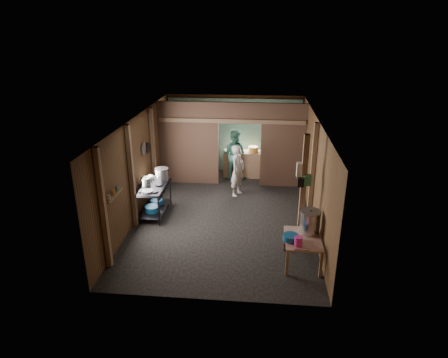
# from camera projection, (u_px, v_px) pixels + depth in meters

# --- Properties ---
(floor) EXTENTS (4.50, 7.00, 0.00)m
(floor) POSITION_uv_depth(u_px,v_px,m) (225.00, 215.00, 10.47)
(floor) COLOR black
(floor) RESTS_ON ground
(ceiling) EXTENTS (4.50, 7.00, 0.00)m
(ceiling) POSITION_uv_depth(u_px,v_px,m) (225.00, 119.00, 9.52)
(ceiling) COLOR black
(ceiling) RESTS_ON ground
(wall_back) EXTENTS (4.50, 0.00, 2.60)m
(wall_back) POSITION_uv_depth(u_px,v_px,m) (234.00, 134.00, 13.24)
(wall_back) COLOR brown
(wall_back) RESTS_ON ground
(wall_front) EXTENTS (4.50, 0.00, 2.60)m
(wall_front) POSITION_uv_depth(u_px,v_px,m) (206.00, 238.00, 6.75)
(wall_front) COLOR brown
(wall_front) RESTS_ON ground
(wall_left) EXTENTS (0.00, 7.00, 2.60)m
(wall_left) POSITION_uv_depth(u_px,v_px,m) (139.00, 166.00, 10.19)
(wall_left) COLOR brown
(wall_left) RESTS_ON ground
(wall_right) EXTENTS (0.00, 7.00, 2.60)m
(wall_right) POSITION_uv_depth(u_px,v_px,m) (314.00, 172.00, 9.80)
(wall_right) COLOR brown
(wall_right) RESTS_ON ground
(partition_left) EXTENTS (1.85, 0.10, 2.60)m
(partition_left) POSITION_uv_depth(u_px,v_px,m) (189.00, 143.00, 12.15)
(partition_left) COLOR brown
(partition_left) RESTS_ON floor
(partition_right) EXTENTS (1.35, 0.10, 2.60)m
(partition_right) POSITION_uv_depth(u_px,v_px,m) (283.00, 146.00, 11.89)
(partition_right) COLOR brown
(partition_right) RESTS_ON floor
(partition_header) EXTENTS (1.30, 0.10, 0.60)m
(partition_header) POSITION_uv_depth(u_px,v_px,m) (240.00, 112.00, 11.65)
(partition_header) COLOR brown
(partition_header) RESTS_ON wall_back
(turquoise_panel) EXTENTS (4.40, 0.06, 2.50)m
(turquoise_panel) POSITION_uv_depth(u_px,v_px,m) (234.00, 136.00, 13.20)
(turquoise_panel) COLOR #82B4AC
(turquoise_panel) RESTS_ON wall_back
(back_counter) EXTENTS (1.20, 0.50, 0.85)m
(back_counter) POSITION_uv_depth(u_px,v_px,m) (242.00, 164.00, 13.02)
(back_counter) COLOR #926E54
(back_counter) RESTS_ON floor
(wall_clock) EXTENTS (0.20, 0.03, 0.20)m
(wall_clock) POSITION_uv_depth(u_px,v_px,m) (242.00, 117.00, 12.90)
(wall_clock) COLOR beige
(wall_clock) RESTS_ON wall_back
(post_left_a) EXTENTS (0.10, 0.12, 2.60)m
(post_left_a) POSITION_uv_depth(u_px,v_px,m) (103.00, 210.00, 7.78)
(post_left_a) COLOR #926E54
(post_left_a) RESTS_ON floor
(post_left_b) EXTENTS (0.10, 0.12, 2.60)m
(post_left_b) POSITION_uv_depth(u_px,v_px,m) (132.00, 177.00, 9.44)
(post_left_b) COLOR #926E54
(post_left_b) RESTS_ON floor
(post_left_c) EXTENTS (0.10, 0.12, 2.60)m
(post_left_c) POSITION_uv_depth(u_px,v_px,m) (153.00, 152.00, 11.30)
(post_left_c) COLOR #926E54
(post_left_c) RESTS_ON floor
(post_right) EXTENTS (0.10, 0.12, 2.60)m
(post_right) POSITION_uv_depth(u_px,v_px,m) (312.00, 174.00, 9.62)
(post_right) COLOR #926E54
(post_right) RESTS_ON floor
(post_free) EXTENTS (0.12, 0.12, 2.60)m
(post_free) POSITION_uv_depth(u_px,v_px,m) (303.00, 192.00, 8.63)
(post_free) COLOR #926E54
(post_free) RESTS_ON floor
(cross_beam) EXTENTS (4.40, 0.12, 0.12)m
(cross_beam) POSITION_uv_depth(u_px,v_px,m) (231.00, 121.00, 11.71)
(cross_beam) COLOR #926E54
(cross_beam) RESTS_ON wall_left
(pan_lid_big) EXTENTS (0.03, 0.34, 0.34)m
(pan_lid_big) POSITION_uv_depth(u_px,v_px,m) (144.00, 149.00, 10.43)
(pan_lid_big) COLOR slate
(pan_lid_big) RESTS_ON wall_left
(pan_lid_small) EXTENTS (0.03, 0.30, 0.30)m
(pan_lid_small) POSITION_uv_depth(u_px,v_px,m) (148.00, 148.00, 10.84)
(pan_lid_small) COLOR black
(pan_lid_small) RESTS_ON wall_left
(wall_shelf) EXTENTS (0.14, 0.80, 0.03)m
(wall_shelf) POSITION_uv_depth(u_px,v_px,m) (113.00, 195.00, 8.20)
(wall_shelf) COLOR #926E54
(wall_shelf) RESTS_ON wall_left
(jar_white) EXTENTS (0.07, 0.07, 0.10)m
(jar_white) POSITION_uv_depth(u_px,v_px,m) (109.00, 197.00, 7.94)
(jar_white) COLOR beige
(jar_white) RESTS_ON wall_shelf
(jar_yellow) EXTENTS (0.08, 0.08, 0.10)m
(jar_yellow) POSITION_uv_depth(u_px,v_px,m) (113.00, 192.00, 8.18)
(jar_yellow) COLOR #C18332
(jar_yellow) RESTS_ON wall_shelf
(jar_green) EXTENTS (0.06, 0.06, 0.10)m
(jar_green) POSITION_uv_depth(u_px,v_px,m) (117.00, 188.00, 8.38)
(jar_green) COLOR #367E54
(jar_green) RESTS_ON wall_shelf
(bag_white) EXTENTS (0.22, 0.15, 0.32)m
(bag_white) POSITION_uv_depth(u_px,v_px,m) (302.00, 170.00, 8.53)
(bag_white) COLOR beige
(bag_white) RESTS_ON post_free
(bag_green) EXTENTS (0.16, 0.12, 0.24)m
(bag_green) POSITION_uv_depth(u_px,v_px,m) (307.00, 180.00, 8.46)
(bag_green) COLOR #367E54
(bag_green) RESTS_ON post_free
(bag_black) EXTENTS (0.14, 0.10, 0.20)m
(bag_black) POSITION_uv_depth(u_px,v_px,m) (301.00, 182.00, 8.47)
(bag_black) COLOR black
(bag_black) RESTS_ON post_free
(gas_range) EXTENTS (0.73, 1.42, 0.84)m
(gas_range) POSITION_uv_depth(u_px,v_px,m) (154.00, 200.00, 10.35)
(gas_range) COLOR black
(gas_range) RESTS_ON floor
(prep_table) EXTENTS (0.74, 1.02, 0.60)m
(prep_table) POSITION_uv_depth(u_px,v_px,m) (302.00, 250.00, 8.24)
(prep_table) COLOR tan
(prep_table) RESTS_ON floor
(stove_pot_large) EXTENTS (0.41, 0.41, 0.35)m
(stove_pot_large) POSITION_uv_depth(u_px,v_px,m) (162.00, 175.00, 10.47)
(stove_pot_large) COLOR silver
(stove_pot_large) RESTS_ON gas_range
(stove_pot_med) EXTENTS (0.28, 0.28, 0.23)m
(stove_pot_med) POSITION_uv_depth(u_px,v_px,m) (145.00, 182.00, 10.15)
(stove_pot_med) COLOR silver
(stove_pot_med) RESTS_ON gas_range
(stove_saucepan) EXTENTS (0.21, 0.21, 0.11)m
(stove_saucepan) POSITION_uv_depth(u_px,v_px,m) (150.00, 178.00, 10.53)
(stove_saucepan) COLOR silver
(stove_saucepan) RESTS_ON gas_range
(frying_pan) EXTENTS (0.42, 0.56, 0.07)m
(frying_pan) POSITION_uv_depth(u_px,v_px,m) (148.00, 191.00, 9.76)
(frying_pan) COLOR slate
(frying_pan) RESTS_ON gas_range
(blue_tub_front) EXTENTS (0.37, 0.37, 0.15)m
(blue_tub_front) POSITION_uv_depth(u_px,v_px,m) (152.00, 209.00, 10.25)
(blue_tub_front) COLOR #145489
(blue_tub_front) RESTS_ON gas_range
(blue_tub_back) EXTENTS (0.33, 0.33, 0.13)m
(blue_tub_back) POSITION_uv_depth(u_px,v_px,m) (157.00, 202.00, 10.67)
(blue_tub_back) COLOR #145489
(blue_tub_back) RESTS_ON gas_range
(stock_pot) EXTENTS (0.53, 0.53, 0.51)m
(stock_pot) POSITION_uv_depth(u_px,v_px,m) (310.00, 222.00, 8.28)
(stock_pot) COLOR silver
(stock_pot) RESTS_ON prep_table
(wash_basin) EXTENTS (0.42, 0.42, 0.12)m
(wash_basin) POSITION_uv_depth(u_px,v_px,m) (291.00, 237.00, 8.02)
(wash_basin) COLOR #145489
(wash_basin) RESTS_ON prep_table
(pink_bucket) EXTENTS (0.19, 0.19, 0.19)m
(pink_bucket) POSITION_uv_depth(u_px,v_px,m) (298.00, 241.00, 7.82)
(pink_bucket) COLOR #E52EA2
(pink_bucket) RESTS_ON prep_table
(knife) EXTENTS (0.30, 0.04, 0.01)m
(knife) POSITION_uv_depth(u_px,v_px,m) (302.00, 250.00, 7.69)
(knife) COLOR silver
(knife) RESTS_ON prep_table
(yellow_tub) EXTENTS (0.32, 0.32, 0.18)m
(yellow_tub) POSITION_uv_depth(u_px,v_px,m) (253.00, 149.00, 12.80)
(yellow_tub) COLOR #C18332
(yellow_tub) RESTS_ON back_counter
(red_cup) EXTENTS (0.12, 0.12, 0.14)m
(red_cup) POSITION_uv_depth(u_px,v_px,m) (232.00, 149.00, 12.87)
(red_cup) COLOR #AE0B1B
(red_cup) RESTS_ON back_counter
(cook) EXTENTS (0.56, 0.66, 1.52)m
(cook) POSITION_uv_depth(u_px,v_px,m) (238.00, 171.00, 11.43)
(cook) COLOR silver
(cook) RESTS_ON floor
(worker_back) EXTENTS (0.95, 0.84, 1.64)m
(worker_back) POSITION_uv_depth(u_px,v_px,m) (234.00, 154.00, 12.69)
(worker_back) COLOR teal
(worker_back) RESTS_ON floor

